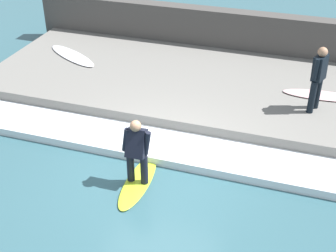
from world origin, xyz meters
The scene contains 9 objects.
ground_plane centered at (0.00, 0.00, 0.00)m, with size 28.00×28.00×0.00m, color #335B66.
concrete_ledge centered at (3.71, 0.00, 0.21)m, with size 4.40×11.26×0.42m, color slate.
back_wall centered at (6.16, 0.00, 0.75)m, with size 0.50×11.82×1.51m, color #474442.
wave_foam_crest centered at (0.92, 0.00, 0.09)m, with size 1.17×10.69×0.19m, color silver.
surfboard_riding centered at (-0.31, 0.25, 0.03)m, with size 1.75×0.53×0.06m.
surfer_riding centered at (-0.31, 0.25, 0.82)m, with size 0.39×0.59×1.38m.
surfer_waiting_near centered at (2.97, -2.81, 1.29)m, with size 0.49×0.35×1.54m.
surfboard_waiting_near centered at (3.71, -3.00, 0.45)m, with size 0.62×1.90×0.06m.
surfboard_spare centered at (3.99, 3.92, 0.45)m, with size 1.46×2.03×0.06m.
Camera 1 is at (-6.97, -2.55, 5.82)m, focal length 50.00 mm.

